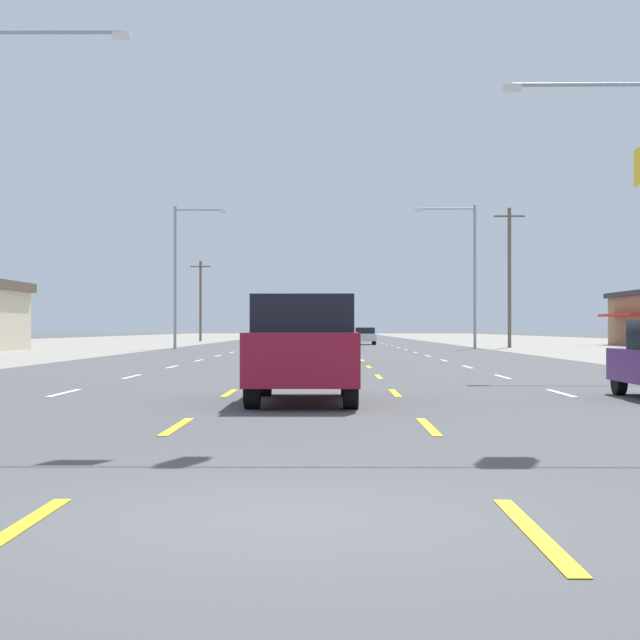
{
  "coord_description": "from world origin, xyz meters",
  "views": [
    {
      "loc": [
        0.39,
        -7.5,
        1.37
      ],
      "look_at": [
        -0.46,
        76.57,
        2.06
      ],
      "focal_mm": 58.52,
      "sensor_mm": 36.0,
      "label": 1
    }
  ],
  "objects_px": {
    "sedan_center_turn_mid": "(325,344)",
    "streetlight_right_row_1": "(469,265)",
    "sedan_inner_right_far": "(365,336)",
    "streetlight_left_row_1": "(180,267)",
    "hatchback_inner_left_farther": "(296,334)",
    "suv_center_turn_nearest": "(304,347)",
    "hatchback_inner_left_midfar": "(282,336)"
  },
  "relations": [
    {
      "from": "streetlight_right_row_1",
      "to": "sedan_inner_right_far",
      "type": "bearing_deg",
      "value": 109.35
    },
    {
      "from": "suv_center_turn_nearest",
      "to": "streetlight_left_row_1",
      "type": "xyz_separation_m",
      "value": [
        -9.7,
        50.95,
        4.52
      ]
    },
    {
      "from": "hatchback_inner_left_farther",
      "to": "streetlight_right_row_1",
      "type": "height_order",
      "value": "streetlight_right_row_1"
    },
    {
      "from": "hatchback_inner_left_farther",
      "to": "streetlight_left_row_1",
      "type": "relative_size",
      "value": 0.4
    },
    {
      "from": "sedan_center_turn_mid",
      "to": "hatchback_inner_left_midfar",
      "type": "distance_m",
      "value": 45.22
    },
    {
      "from": "sedan_inner_right_far",
      "to": "hatchback_inner_left_farther",
      "type": "height_order",
      "value": "hatchback_inner_left_farther"
    },
    {
      "from": "hatchback_inner_left_midfar",
      "to": "streetlight_right_row_1",
      "type": "height_order",
      "value": "streetlight_right_row_1"
    },
    {
      "from": "hatchback_inner_left_midfar",
      "to": "sedan_inner_right_far",
      "type": "distance_m",
      "value": 7.39
    },
    {
      "from": "sedan_inner_right_far",
      "to": "streetlight_left_row_1",
      "type": "bearing_deg",
      "value": -125.7
    },
    {
      "from": "suv_center_turn_nearest",
      "to": "sedan_inner_right_far",
      "type": "distance_m",
      "value": 69.3
    },
    {
      "from": "sedan_inner_right_far",
      "to": "hatchback_inner_left_farther",
      "type": "xyz_separation_m",
      "value": [
        -6.77,
        26.02,
        0.03
      ]
    },
    {
      "from": "hatchback_inner_left_farther",
      "to": "streetlight_right_row_1",
      "type": "bearing_deg",
      "value": -73.42
    },
    {
      "from": "sedan_inner_right_far",
      "to": "streetlight_left_row_1",
      "type": "distance_m",
      "value": 22.99
    },
    {
      "from": "hatchback_inner_left_farther",
      "to": "streetlight_left_row_1",
      "type": "height_order",
      "value": "streetlight_left_row_1"
    },
    {
      "from": "suv_center_turn_nearest",
      "to": "sedan_inner_right_far",
      "type": "xyz_separation_m",
      "value": [
        3.43,
        69.21,
        -0.27
      ]
    },
    {
      "from": "streetlight_left_row_1",
      "to": "streetlight_right_row_1",
      "type": "height_order",
      "value": "streetlight_right_row_1"
    },
    {
      "from": "sedan_inner_right_far",
      "to": "hatchback_inner_left_farther",
      "type": "distance_m",
      "value": 26.89
    },
    {
      "from": "sedan_center_turn_mid",
      "to": "hatchback_inner_left_farther",
      "type": "bearing_deg",
      "value": 92.83
    },
    {
      "from": "streetlight_left_row_1",
      "to": "streetlight_right_row_1",
      "type": "xyz_separation_m",
      "value": [
        19.54,
        0.0,
        0.09
      ]
    },
    {
      "from": "hatchback_inner_left_farther",
      "to": "streetlight_right_row_1",
      "type": "relative_size",
      "value": 0.4
    },
    {
      "from": "suv_center_turn_nearest",
      "to": "streetlight_right_row_1",
      "type": "relative_size",
      "value": 0.5
    },
    {
      "from": "sedan_center_turn_mid",
      "to": "hatchback_inner_left_farther",
      "type": "relative_size",
      "value": 1.15
    },
    {
      "from": "suv_center_turn_nearest",
      "to": "hatchback_inner_left_farther",
      "type": "distance_m",
      "value": 95.29
    },
    {
      "from": "streetlight_left_row_1",
      "to": "sedan_center_turn_mid",
      "type": "bearing_deg",
      "value": -71.17
    },
    {
      "from": "hatchback_inner_left_farther",
      "to": "sedan_inner_right_far",
      "type": "bearing_deg",
      "value": -75.41
    },
    {
      "from": "suv_center_turn_nearest",
      "to": "hatchback_inner_left_midfar",
      "type": "xyz_separation_m",
      "value": [
        -3.53,
        66.69,
        -0.24
      ]
    },
    {
      "from": "suv_center_turn_nearest",
      "to": "sedan_center_turn_mid",
      "type": "distance_m",
      "value": 21.64
    },
    {
      "from": "hatchback_inner_left_farther",
      "to": "streetlight_left_row_1",
      "type": "distance_m",
      "value": 44.99
    },
    {
      "from": "hatchback_inner_left_midfar",
      "to": "streetlight_left_row_1",
      "type": "height_order",
      "value": "streetlight_left_row_1"
    },
    {
      "from": "streetlight_left_row_1",
      "to": "sedan_inner_right_far",
      "type": "bearing_deg",
      "value": 54.3
    },
    {
      "from": "sedan_center_turn_mid",
      "to": "hatchback_inner_left_midfar",
      "type": "xyz_separation_m",
      "value": [
        -3.82,
        45.06,
        0.03
      ]
    },
    {
      "from": "sedan_center_turn_mid",
      "to": "streetlight_right_row_1",
      "type": "bearing_deg",
      "value": 71.97
    }
  ]
}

